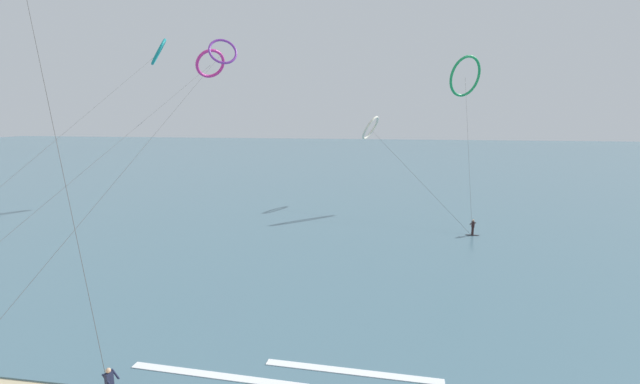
{
  "coord_description": "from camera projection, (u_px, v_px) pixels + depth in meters",
  "views": [
    {
      "loc": [
        4.96,
        -9.28,
        12.47
      ],
      "look_at": [
        0.0,
        21.83,
        6.75
      ],
      "focal_mm": 24.28,
      "sensor_mm": 36.0,
      "label": 1
    }
  ],
  "objects": [
    {
      "name": "sea_water",
      "position": [
        370.0,
        161.0,
        115.81
      ],
      "size": [
        400.0,
        200.0,
        0.08
      ],
      "primitive_type": "cube",
      "color": "slate",
      "rests_on": "ground"
    },
    {
      "name": "wave_crest_mid",
      "position": [
        218.0,
        376.0,
        20.71
      ],
      "size": [
        8.98,
        0.92,
        0.12
      ],
      "primitive_type": "cube",
      "rotation": [
        0.0,
        0.0,
        -0.05
      ],
      "color": "white",
      "rests_on": "ground"
    },
    {
      "name": "surfer_charcoal",
      "position": [
        473.0,
        228.0,
        44.56
      ],
      "size": [
        1.4,
        0.64,
        1.7
      ],
      "rotation": [
        0.0,
        0.0,
        1.81
      ],
      "color": "black",
      "rests_on": "ground"
    },
    {
      "name": "wave_crest_far",
      "position": [
        352.0,
        373.0,
        21.03
      ],
      "size": [
        8.7,
        0.86,
        0.12
      ],
      "primitive_type": "cube",
      "rotation": [
        0.0,
        0.0,
        -0.04
      ],
      "color": "white",
      "rests_on": "ground"
    },
    {
      "name": "kite_violet",
      "position": [
        222.0,
        52.0,
        50.1
      ],
      "size": [
        3.79,
        35.31,
        21.15
      ],
      "rotation": [
        0.0,
        0.0,
        0.55
      ],
      "color": "purple",
      "rests_on": "ground"
    },
    {
      "name": "kite_magenta",
      "position": [
        210.0,
        64.0,
        62.2
      ],
      "size": [
        5.24,
        44.16,
        21.59
      ],
      "rotation": [
        0.0,
        0.0,
        3.98
      ],
      "color": "#CC288E",
      "rests_on": "ground"
    },
    {
      "name": "kite_teal",
      "position": [
        158.0,
        52.0,
        61.59
      ],
      "size": [
        4.24,
        42.74,
        23.1
      ],
      "rotation": [
        0.0,
        0.0,
        5.25
      ],
      "color": "teal",
      "rests_on": "ground"
    },
    {
      "name": "kite_ivory",
      "position": [
        371.0,
        128.0,
        60.85
      ],
      "size": [
        13.0,
        18.89,
        12.22
      ],
      "rotation": [
        0.0,
        0.0,
        4.44
      ],
      "color": "silver",
      "rests_on": "ground"
    },
    {
      "name": "kite_emerald",
      "position": [
        465.0,
        76.0,
        58.21
      ],
      "size": [
        5.37,
        19.72,
        20.16
      ],
      "rotation": [
        0.0,
        0.0,
        3.82
      ],
      "color": "#199351",
      "rests_on": "ground"
    }
  ]
}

